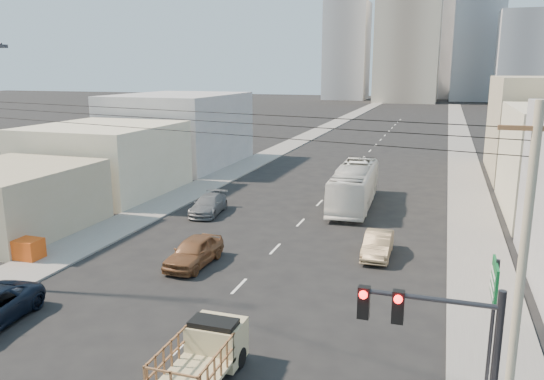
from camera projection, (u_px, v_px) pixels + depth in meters
The scene contains 22 objects.
ground at pixel (159, 369), 19.37m from camera, with size 420.00×420.00×0.00m, color black.
sidewalk_left at pixel (310, 135), 87.80m from camera, with size 3.50×180.00×0.12m, color slate.
sidewalk_right at pixel (460, 141), 80.70m from camera, with size 3.50×180.00×0.12m, color slate.
lane_dashes at pixel (367, 154), 68.50m from camera, with size 0.15×104.00×0.01m.
flatbed_pickup at pixel (204, 352), 18.42m from camera, with size 1.95×4.41×1.90m.
city_bus at pixel (354, 186), 42.23m from camera, with size 2.75×11.76×3.28m, color silver.
sedan_brown at pixel (194, 251), 29.52m from camera, with size 1.88×4.68×1.59m, color brown.
sedan_tan at pixel (378, 245), 30.92m from camera, with size 1.51×4.34×1.43m, color #8D7452.
sedan_grey at pixel (209, 205), 40.12m from camera, with size 1.98×4.87×1.41m, color slate.
traffic_signal at pixel (447, 363), 12.26m from camera, with size 3.23×0.35×6.00m.
green_sign at pixel (493, 298), 16.56m from camera, with size 0.18×1.60×5.00m.
utility_pole at pixel (520, 286), 13.82m from camera, with size 1.80×0.24×10.00m.
overhead_wires at pixel (168, 120), 18.77m from camera, with size 23.01×5.02×0.72m.
crate_stack at pixel (26, 249), 30.33m from camera, with size 1.80×1.20×1.14m.
bldg_left_near at pixel (10, 200), 35.44m from camera, with size 9.00×10.00×4.40m, color tan.
bldg_left_mid at pixel (105, 159), 46.69m from camera, with size 11.00×12.00×6.00m, color beige.
bldg_left_far at pixel (179, 129), 60.52m from camera, with size 12.00×16.00×8.00m, color #979799.
high_rise_tower at pixel (410, 8), 171.50m from camera, with size 20.00×20.00×60.00m, color gray.
midrise_ne at pixel (477, 42), 180.98m from camera, with size 16.00×16.00×40.00m, color gray.
midrise_nw at pixel (347, 51), 190.30m from camera, with size 15.00×15.00×34.00m, color gray.
midrise_back at pixel (442, 38), 198.07m from camera, with size 18.00×18.00×44.00m, color #979799.
midrise_east at pixel (521, 58), 160.15m from camera, with size 14.00×14.00×28.00m, color gray.
Camera 1 is at (9.34, -15.28, 10.71)m, focal length 35.00 mm.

